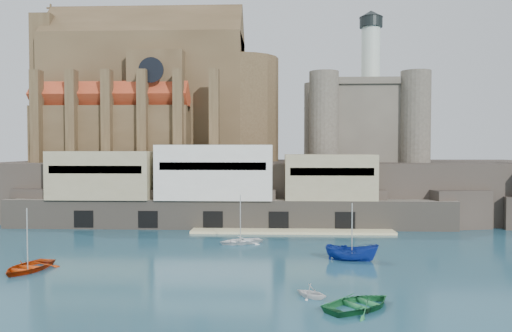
{
  "coord_description": "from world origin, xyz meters",
  "views": [
    {
      "loc": [
        -0.36,
        -55.68,
        12.43
      ],
      "look_at": [
        -3.96,
        32.0,
        9.36
      ],
      "focal_mm": 35.0,
      "sensor_mm": 36.0,
      "label": 1
    }
  ],
  "objects_px": {
    "boat_0": "(28,271)",
    "castle_keep": "(362,118)",
    "church": "(156,99)",
    "boat_2": "(352,261)",
    "boat_1": "(311,298)"
  },
  "relations": [
    {
      "from": "boat_0",
      "to": "castle_keep",
      "type": "bearing_deg",
      "value": 59.08
    },
    {
      "from": "church",
      "to": "castle_keep",
      "type": "distance_m",
      "value": 40.39
    },
    {
      "from": "church",
      "to": "boat_2",
      "type": "relative_size",
      "value": 8.06
    },
    {
      "from": "castle_keep",
      "to": "boat_0",
      "type": "bearing_deg",
      "value": -131.4
    },
    {
      "from": "boat_0",
      "to": "boat_1",
      "type": "distance_m",
      "value": 29.4
    },
    {
      "from": "boat_0",
      "to": "boat_2",
      "type": "distance_m",
      "value": 34.22
    },
    {
      "from": "boat_2",
      "to": "boat_0",
      "type": "bearing_deg",
      "value": 109.65
    },
    {
      "from": "church",
      "to": "castle_keep",
      "type": "xyz_separation_m",
      "value": [
        40.21,
        -0.78,
        -3.81
      ]
    },
    {
      "from": "boat_1",
      "to": "boat_2",
      "type": "distance_m",
      "value": 14.99
    },
    {
      "from": "church",
      "to": "boat_0",
      "type": "xyz_separation_m",
      "value": [
        -1.56,
        -48.16,
        -22.13
      ]
    },
    {
      "from": "boat_1",
      "to": "boat_2",
      "type": "height_order",
      "value": "boat_2"
    },
    {
      "from": "boat_1",
      "to": "boat_2",
      "type": "xyz_separation_m",
      "value": [
        5.44,
        13.97,
        0.0
      ]
    },
    {
      "from": "boat_0",
      "to": "boat_2",
      "type": "bearing_deg",
      "value": 20.39
    },
    {
      "from": "church",
      "to": "boat_1",
      "type": "relative_size",
      "value": 16.52
    },
    {
      "from": "church",
      "to": "boat_2",
      "type": "height_order",
      "value": "church"
    }
  ]
}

